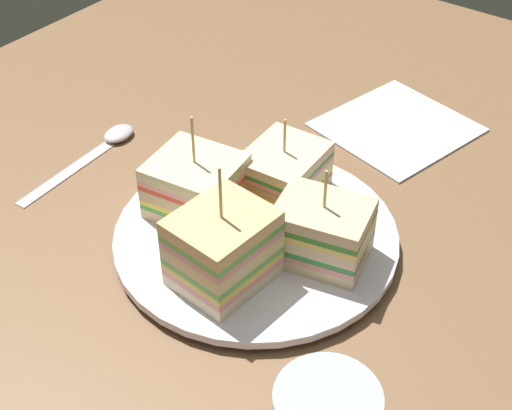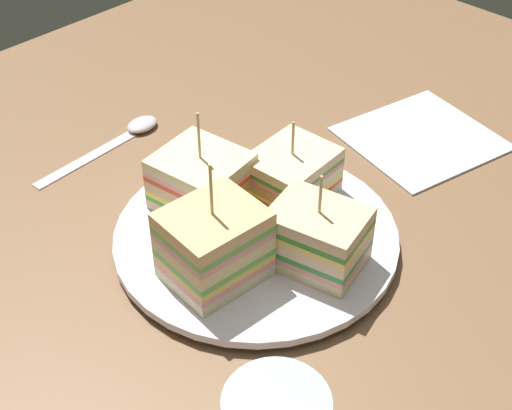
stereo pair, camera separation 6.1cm
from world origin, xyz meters
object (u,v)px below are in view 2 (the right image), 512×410
Objects in this scene: napkin at (421,137)px; sandwich_wedge_3 at (202,182)px; plate at (256,237)px; chip_pile at (238,238)px; sandwich_wedge_1 at (317,237)px; sandwich_wedge_2 at (291,175)px; spoon at (126,134)px; sandwich_wedge_0 at (214,245)px.

sandwich_wedge_3 is at bearing 163.62° from napkin.
chip_pile is (-2.19, -0.04, 1.32)cm from plate.
napkin is at bearing -2.53° from plate.
sandwich_wedge_1 is 0.62× the size of napkin.
sandwich_wedge_2 is 7.91cm from sandwich_wedge_3.
chip_pile is at bearing 13.56° from sandwich_wedge_1.
sandwich_wedge_2 is 20.06cm from spoon.
sandwich_wedge_1 is 23.09cm from napkin.
sandwich_wedge_3 is at bearing 95.86° from plate.
chip_pile is 25.36cm from napkin.
sandwich_wedge_0 is 1.25× the size of sandwich_wedge_1.
sandwich_wedge_2 is (5.00, 7.26, -0.38)cm from sandwich_wedge_1.
sandwich_wedge_0 is 29.24cm from napkin.
sandwich_wedge_3 is (-6.43, 4.60, 0.31)cm from sandwich_wedge_2.
sandwich_wedge_0 is at bearing -161.94° from chip_pile.
chip_pile is at bearing -104.93° from spoon.
sandwich_wedge_2 is at bearing -82.53° from spoon.
sandwich_wedge_3 reaches higher than sandwich_wedge_2.
sandwich_wedge_0 is 8.17cm from sandwich_wedge_1.
sandwich_wedge_1 is 27.02cm from spoon.
spoon is 30.17cm from napkin.
chip_pile is 21.41cm from spoon.
sandwich_wedge_1 reaches higher than spoon.
sandwich_wedge_3 is 24.95cm from napkin.
plate is 6.58cm from sandwich_wedge_2.
plate is at bearing -2.40° from sandwich_wedge_3.
plate is at bearing -99.07° from spoon.
sandwich_wedge_0 is 0.78× the size of napkin.
sandwich_wedge_2 is at bearing 46.18° from sandwich_wedge_3.
sandwich_wedge_0 reaches higher than sandwich_wedge_2.
sandwich_wedge_0 is at bearing 8.37° from sandwich_wedge_2.
napkin is at bearing 65.36° from sandwich_wedge_3.
plate is 3.62× the size of chip_pile.
sandwich_wedge_2 is 0.56× the size of napkin.
spoon is (8.13, 22.06, -4.11)cm from sandwich_wedge_0.
sandwich_wedge_3 reaches higher than chip_pile.
sandwich_wedge_0 reaches higher than chip_pile.
plate is at bearing 8.93° from sandwich_wedge_2.
plate is 6.75cm from sandwich_wedge_1.
sandwich_wedge_2 reaches higher than chip_pile.
sandwich_wedge_0 is 23.86cm from spoon.
sandwich_wedge_0 reaches higher than spoon.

